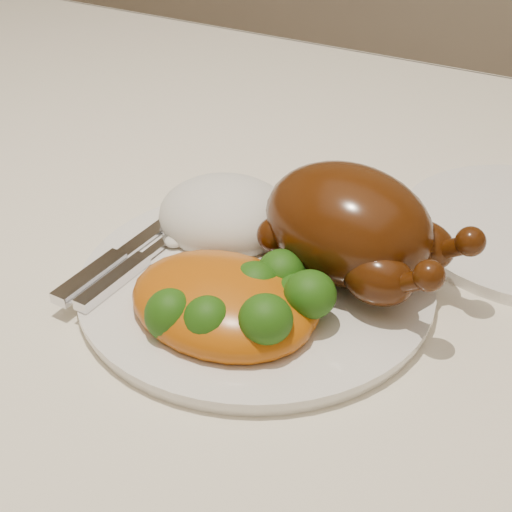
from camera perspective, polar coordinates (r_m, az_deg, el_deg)
The scene contains 7 objects.
dining_table at distance 0.75m, azimuth -1.67°, elevation -3.35°, with size 1.60×0.90×0.76m.
tablecloth at distance 0.71m, azimuth -1.76°, elevation 1.38°, with size 1.73×1.03×0.18m.
dinner_plate at distance 0.59m, azimuth 0.00°, elevation -2.12°, with size 0.28×0.28×0.01m, color white.
roast_chicken at distance 0.57m, azimuth 7.66°, elevation 2.38°, with size 0.19×0.14×0.09m.
rice_mound at distance 0.64m, azimuth -2.41°, elevation 3.22°, with size 0.13×0.12×0.06m.
mac_and_cheese at distance 0.53m, azimuth -1.70°, elevation -3.83°, with size 0.16×0.12×0.06m.
cutlery at distance 0.60m, azimuth -10.70°, elevation -0.59°, with size 0.04×0.18×0.01m.
Camera 1 is at (0.32, -0.50, 1.12)m, focal length 50.00 mm.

